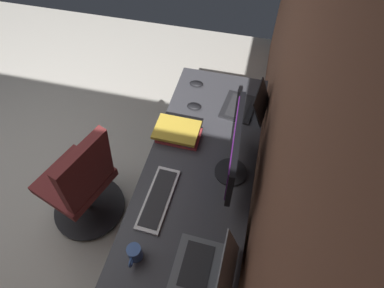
{
  "coord_description": "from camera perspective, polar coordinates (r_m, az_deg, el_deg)",
  "views": [
    {
      "loc": [
        1.11,
        1.94,
        2.38
      ],
      "look_at": [
        0.05,
        1.68,
        0.95
      ],
      "focal_mm": 29.45,
      "sensor_mm": 36.0,
      "label": 1
    }
  ],
  "objects": [
    {
      "name": "office_chair",
      "position": [
        2.34,
        -19.22,
        -7.13
      ],
      "size": [
        0.56,
        0.6,
        0.97
      ],
      "color": "maroon",
      "rests_on": "ground"
    },
    {
      "name": "book_stack_near",
      "position": [
        2.09,
        -2.66,
        2.12
      ],
      "size": [
        0.22,
        0.3,
        0.07
      ],
      "color": "#B2383D",
      "rests_on": "desk"
    },
    {
      "name": "laptop_left",
      "position": [
        2.27,
        10.0,
        6.96
      ],
      "size": [
        0.32,
        0.34,
        0.21
      ],
      "color": "black",
      "rests_on": "desk"
    },
    {
      "name": "wall_back",
      "position": [
        1.56,
        17.19,
        5.96
      ],
      "size": [
        4.81,
        0.1,
        2.6
      ],
      "primitive_type": "cube",
      "color": "brown",
      "rests_on": "ground"
    },
    {
      "name": "laptop_leftmost",
      "position": [
        1.66,
        3.03,
        -21.29
      ],
      "size": [
        0.3,
        0.31,
        0.22
      ],
      "color": "#595B60",
      "rests_on": "desk"
    },
    {
      "name": "keyboard_main",
      "position": [
        1.86,
        -6.12,
        -9.78
      ],
      "size": [
        0.42,
        0.15,
        0.02
      ],
      "color": "silver",
      "rests_on": "desk"
    },
    {
      "name": "mouse_spare",
      "position": [
        2.27,
        0.36,
        6.79
      ],
      "size": [
        0.06,
        0.1,
        0.03
      ],
      "primitive_type": "ellipsoid",
      "color": "black",
      "rests_on": "desk"
    },
    {
      "name": "monitor_primary",
      "position": [
        1.77,
        7.69,
        -0.99
      ],
      "size": [
        0.58,
        0.2,
        0.41
      ],
      "color": "black",
      "rests_on": "desk"
    },
    {
      "name": "desk",
      "position": [
        2.03,
        1.38,
        -5.29
      ],
      "size": [
        1.81,
        0.68,
        0.73
      ],
      "color": "#38383D",
      "rests_on": "ground"
    },
    {
      "name": "drawer_pedestal",
      "position": [
        2.15,
        -0.43,
        -18.19
      ],
      "size": [
        0.4,
        0.51,
        0.69
      ],
      "color": "#38383D",
      "rests_on": "ground"
    },
    {
      "name": "mouse_main",
      "position": [
        2.45,
        0.76,
        10.83
      ],
      "size": [
        0.06,
        0.1,
        0.03
      ],
      "primitive_type": "ellipsoid",
      "color": "black",
      "rests_on": "desk"
    },
    {
      "name": "coffee_mug",
      "position": [
        1.71,
        -10.35,
        -18.87
      ],
      "size": [
        0.11,
        0.07,
        0.1
      ],
      "color": "#335193",
      "rests_on": "desk"
    },
    {
      "name": "floor_plane",
      "position": [
        3.26,
        -29.83,
        -3.89
      ],
      "size": [
        5.06,
        5.06,
        0.0
      ],
      "primitive_type": "plane",
      "color": "#B2ADA3"
    }
  ]
}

